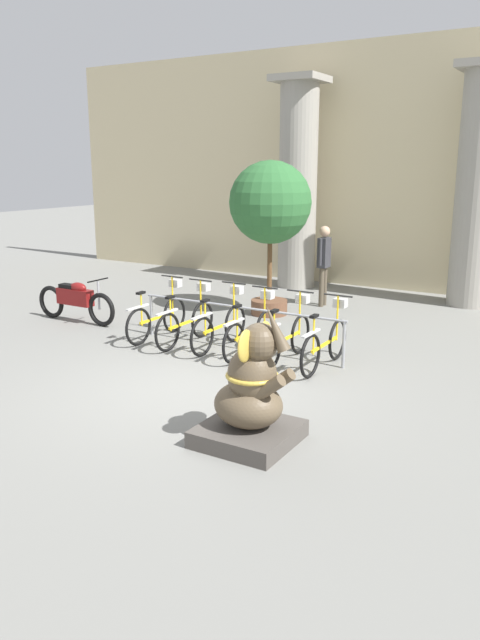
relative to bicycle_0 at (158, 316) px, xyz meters
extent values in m
plane|color=slate|center=(2.11, -1.84, -0.41)|extent=(60.00, 60.00, 0.00)
cube|color=#C6B78E|center=(2.11, 6.76, 2.59)|extent=(20.00, 0.20, 6.00)
cylinder|color=gray|center=(-0.04, 5.76, 2.09)|extent=(0.95, 0.95, 5.00)
cube|color=gray|center=(-0.04, 5.76, 4.67)|extent=(1.19, 1.19, 0.16)
cylinder|color=gray|center=(4.27, 5.76, 2.09)|extent=(0.95, 0.95, 5.00)
cylinder|color=gray|center=(-0.25, 0.11, -0.04)|extent=(0.05, 0.05, 0.75)
cylinder|color=gray|center=(3.54, 0.11, -0.04)|extent=(0.05, 0.05, 0.75)
cylinder|color=gray|center=(1.64, 0.11, 0.34)|extent=(3.89, 0.04, 0.04)
torus|color=black|center=(0.00, 0.48, -0.07)|extent=(0.05, 0.67, 0.67)
torus|color=black|center=(0.00, -0.56, -0.07)|extent=(0.05, 0.67, 0.67)
cube|color=yellow|center=(0.00, -0.04, -0.02)|extent=(0.04, 0.94, 0.04)
cube|color=#BCBCBC|center=(0.00, -0.56, 0.28)|extent=(0.06, 0.56, 0.03)
cylinder|color=yellow|center=(0.00, -0.46, 0.21)|extent=(0.03, 0.03, 0.57)
cube|color=black|center=(0.00, -0.46, 0.51)|extent=(0.08, 0.18, 0.04)
cylinder|color=yellow|center=(0.00, 0.44, 0.29)|extent=(0.03, 0.03, 0.74)
cylinder|color=black|center=(0.00, 0.44, 0.66)|extent=(0.48, 0.03, 0.03)
cube|color=#BCBCBC|center=(0.00, 0.54, 0.52)|extent=(0.20, 0.16, 0.14)
torus|color=black|center=(0.66, 0.45, -0.07)|extent=(0.05, 0.67, 0.67)
torus|color=black|center=(0.66, -0.59, -0.07)|extent=(0.05, 0.67, 0.67)
cube|color=yellow|center=(0.66, -0.07, -0.02)|extent=(0.04, 0.94, 0.04)
cube|color=#BCBCBC|center=(0.66, -0.59, 0.28)|extent=(0.06, 0.56, 0.03)
cylinder|color=yellow|center=(0.66, -0.49, 0.21)|extent=(0.03, 0.03, 0.57)
cube|color=black|center=(0.66, -0.49, 0.51)|extent=(0.08, 0.18, 0.04)
cylinder|color=yellow|center=(0.66, 0.41, 0.29)|extent=(0.03, 0.03, 0.74)
cylinder|color=black|center=(0.66, 0.41, 0.66)|extent=(0.48, 0.03, 0.03)
cube|color=#BCBCBC|center=(0.66, 0.51, 0.52)|extent=(0.20, 0.16, 0.14)
torus|color=black|center=(1.32, 0.52, -0.07)|extent=(0.05, 0.67, 0.67)
torus|color=black|center=(1.32, -0.52, -0.07)|extent=(0.05, 0.67, 0.67)
cube|color=yellow|center=(1.32, 0.00, -0.02)|extent=(0.04, 0.94, 0.04)
cube|color=#BCBCBC|center=(1.32, -0.52, 0.28)|extent=(0.06, 0.56, 0.03)
cylinder|color=yellow|center=(1.32, -0.42, 0.21)|extent=(0.03, 0.03, 0.57)
cube|color=black|center=(1.32, -0.42, 0.51)|extent=(0.08, 0.18, 0.04)
cylinder|color=yellow|center=(1.32, 0.48, 0.29)|extent=(0.03, 0.03, 0.74)
cylinder|color=black|center=(1.32, 0.48, 0.66)|extent=(0.48, 0.03, 0.03)
cube|color=#BCBCBC|center=(1.32, 0.58, 0.52)|extent=(0.20, 0.16, 0.14)
torus|color=black|center=(1.97, 0.45, -0.07)|extent=(0.05, 0.67, 0.67)
torus|color=black|center=(1.97, -0.59, -0.07)|extent=(0.05, 0.67, 0.67)
cube|color=yellow|center=(1.97, -0.07, -0.02)|extent=(0.04, 0.94, 0.04)
cube|color=#BCBCBC|center=(1.97, -0.59, 0.28)|extent=(0.06, 0.56, 0.03)
cylinder|color=yellow|center=(1.97, -0.49, 0.21)|extent=(0.03, 0.03, 0.57)
cube|color=black|center=(1.97, -0.49, 0.51)|extent=(0.08, 0.18, 0.04)
cylinder|color=yellow|center=(1.97, 0.41, 0.29)|extent=(0.03, 0.03, 0.74)
cylinder|color=black|center=(1.97, 0.41, 0.66)|extent=(0.48, 0.03, 0.03)
cube|color=#BCBCBC|center=(1.97, 0.51, 0.52)|extent=(0.20, 0.16, 0.14)
torus|color=black|center=(2.63, 0.46, -0.07)|extent=(0.05, 0.67, 0.67)
torus|color=black|center=(2.63, -0.58, -0.07)|extent=(0.05, 0.67, 0.67)
cube|color=yellow|center=(2.63, -0.06, -0.02)|extent=(0.04, 0.94, 0.04)
cube|color=#BCBCBC|center=(2.63, -0.58, 0.28)|extent=(0.06, 0.56, 0.03)
cylinder|color=yellow|center=(2.63, -0.48, 0.21)|extent=(0.03, 0.03, 0.57)
cube|color=black|center=(2.63, -0.48, 0.51)|extent=(0.08, 0.18, 0.04)
cylinder|color=yellow|center=(2.63, 0.42, 0.29)|extent=(0.03, 0.03, 0.74)
cylinder|color=black|center=(2.63, 0.42, 0.66)|extent=(0.48, 0.03, 0.03)
cube|color=#BCBCBC|center=(2.63, 0.52, 0.52)|extent=(0.20, 0.16, 0.14)
torus|color=black|center=(3.29, 0.47, -0.07)|extent=(0.05, 0.67, 0.67)
torus|color=black|center=(3.29, -0.57, -0.07)|extent=(0.05, 0.67, 0.67)
cube|color=yellow|center=(3.29, -0.05, -0.02)|extent=(0.04, 0.94, 0.04)
cube|color=#BCBCBC|center=(3.29, -0.57, 0.28)|extent=(0.06, 0.56, 0.03)
cylinder|color=yellow|center=(3.29, -0.47, 0.21)|extent=(0.03, 0.03, 0.57)
cube|color=black|center=(3.29, -0.47, 0.51)|extent=(0.08, 0.18, 0.04)
cylinder|color=yellow|center=(3.29, 0.43, 0.29)|extent=(0.03, 0.03, 0.74)
cylinder|color=black|center=(3.29, 0.43, 0.66)|extent=(0.48, 0.03, 0.03)
cube|color=#BCBCBC|center=(3.29, 0.53, 0.52)|extent=(0.20, 0.16, 0.14)
cube|color=#4C4742|center=(3.62, -2.95, -0.31)|extent=(1.04, 1.04, 0.20)
ellipsoid|color=brown|center=(3.62, -2.95, 0.05)|extent=(0.80, 0.71, 0.52)
ellipsoid|color=brown|center=(3.66, -2.95, 0.40)|extent=(0.57, 0.52, 0.66)
sphere|color=brown|center=(3.76, -2.95, 0.80)|extent=(0.43, 0.43, 0.43)
ellipsoid|color=gold|center=(3.70, -2.74, 0.80)|extent=(0.08, 0.30, 0.36)
ellipsoid|color=gold|center=(3.70, -3.16, 0.80)|extent=(0.08, 0.30, 0.36)
cone|color=brown|center=(3.95, -2.95, 0.98)|extent=(0.36, 0.15, 0.53)
cylinder|color=brown|center=(3.92, -2.83, 0.33)|extent=(0.42, 0.14, 0.38)
cylinder|color=brown|center=(3.92, -3.07, 0.33)|extent=(0.42, 0.14, 0.38)
torus|color=gold|center=(3.66, -2.95, 0.40)|extent=(0.60, 0.60, 0.05)
torus|color=black|center=(-1.48, 0.09, -0.08)|extent=(0.67, 0.09, 0.67)
torus|color=black|center=(-2.86, 0.09, -0.08)|extent=(0.67, 0.09, 0.67)
cube|color=maroon|center=(-2.17, 0.09, 0.10)|extent=(0.83, 0.22, 0.32)
ellipsoid|color=maroon|center=(-2.07, 0.09, 0.30)|extent=(0.40, 0.20, 0.20)
cube|color=black|center=(-2.35, 0.09, 0.30)|extent=(0.36, 0.18, 0.08)
cylinder|color=#99999E|center=(-1.53, 0.09, 0.20)|extent=(0.04, 0.04, 0.56)
cylinder|color=black|center=(-1.53, 0.09, 0.50)|extent=(0.03, 0.55, 0.03)
cylinder|color=brown|center=(1.49, 4.08, 0.03)|extent=(0.11, 0.11, 0.87)
cylinder|color=brown|center=(1.49, 3.91, 0.03)|extent=(0.11, 0.11, 0.87)
cube|color=#333338|center=(1.49, 4.00, 0.79)|extent=(0.20, 0.32, 0.65)
sphere|color=tan|center=(1.49, 4.00, 1.25)|extent=(0.24, 0.24, 0.24)
cylinder|color=#333338|center=(1.49, 4.20, 0.82)|extent=(0.07, 0.07, 0.59)
cylinder|color=#333338|center=(1.49, 3.80, 0.82)|extent=(0.07, 0.07, 0.59)
cylinder|color=brown|center=(0.84, 2.68, -0.26)|extent=(0.77, 0.77, 0.31)
cylinder|color=brown|center=(0.84, 2.68, 0.57)|extent=(0.10, 0.10, 1.35)
sphere|color=#2D6633|center=(0.84, 2.68, 1.92)|extent=(1.68, 1.68, 1.68)
camera|label=1|loc=(6.93, -8.65, 2.69)|focal=35.00mm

